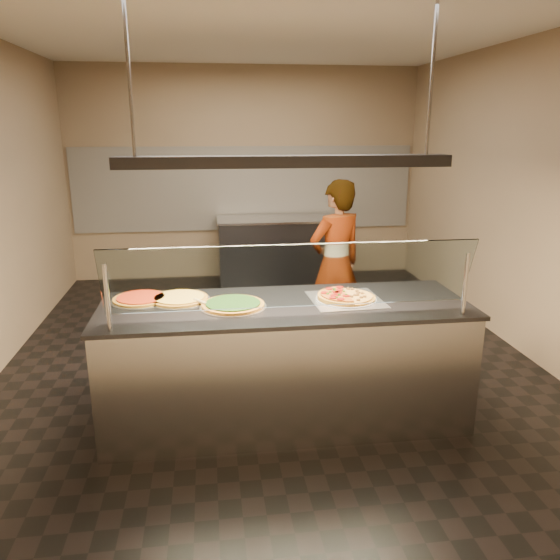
{
  "coord_description": "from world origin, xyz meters",
  "views": [
    {
      "loc": [
        -0.55,
        -5.0,
        2.19
      ],
      "look_at": [
        -0.01,
        -0.93,
        1.02
      ],
      "focal_mm": 35.0,
      "sensor_mm": 36.0,
      "label": 1
    }
  ],
  "objects": [
    {
      "name": "half_pizza_pepperoni",
      "position": [
        0.34,
        -1.22,
        0.96
      ],
      "size": [
        0.24,
        0.44,
        0.05
      ],
      "color": "brown",
      "rests_on": "perforated_tray"
    },
    {
      "name": "half_pizza_sausage",
      "position": [
        0.55,
        -1.21,
        0.96
      ],
      "size": [
        0.23,
        0.44,
        0.04
      ],
      "color": "brown",
      "rests_on": "perforated_tray"
    },
    {
      "name": "pizza_spinach",
      "position": [
        -0.4,
        -1.26,
        0.95
      ],
      "size": [
        0.48,
        0.48,
        0.03
      ],
      "color": "silver",
      "rests_on": "serving_counter"
    },
    {
      "name": "wall_right",
      "position": [
        2.51,
        0.0,
        1.5
      ],
      "size": [
        0.02,
        6.0,
        3.0
      ],
      "primitive_type": "cube",
      "color": "#957E60",
      "rests_on": "ground"
    },
    {
      "name": "perforated_tray",
      "position": [
        0.45,
        -1.22,
        0.94
      ],
      "size": [
        0.54,
        0.54,
        0.01
      ],
      "color": "silver",
      "rests_on": "serving_counter"
    },
    {
      "name": "sneeze_guard",
      "position": [
        -0.02,
        -1.59,
        1.23
      ],
      "size": [
        2.46,
        0.18,
        0.54
      ],
      "color": "#B7B7BC",
      "rests_on": "serving_counter"
    },
    {
      "name": "lamp_rod_left",
      "position": [
        -1.02,
        -1.25,
        2.5
      ],
      "size": [
        0.02,
        0.02,
        1.01
      ],
      "primitive_type": "cylinder",
      "color": "#B7B7BC",
      "rests_on": "ceiling"
    },
    {
      "name": "wall_back",
      "position": [
        0.0,
        3.01,
        1.5
      ],
      "size": [
        5.0,
        0.02,
        3.0
      ],
      "primitive_type": "cube",
      "color": "#957E60",
      "rests_on": "ground"
    },
    {
      "name": "pizza_spatula",
      "position": [
        -0.58,
        -1.22,
        0.96
      ],
      "size": [
        0.27,
        0.18,
        0.02
      ],
      "color": "#B7B7BC",
      "rests_on": "pizza_spinach"
    },
    {
      "name": "ceiling",
      "position": [
        0.0,
        0.0,
        3.01
      ],
      "size": [
        5.0,
        6.0,
        0.02
      ],
      "primitive_type": "cube",
      "color": "silver",
      "rests_on": "wall_back"
    },
    {
      "name": "prep_table",
      "position": [
        0.4,
        2.55,
        0.47
      ],
      "size": [
        1.68,
        0.74,
        0.93
      ],
      "color": "#2F2F34",
      "rests_on": "ground"
    },
    {
      "name": "tile_band",
      "position": [
        0.0,
        2.98,
        1.3
      ],
      "size": [
        4.9,
        0.02,
        1.2
      ],
      "primitive_type": "cube",
      "color": "silver",
      "rests_on": "wall_back"
    },
    {
      "name": "heat_lamp_housing",
      "position": [
        -0.02,
        -1.25,
        1.95
      ],
      "size": [
        2.3,
        0.18,
        0.08
      ],
      "primitive_type": "cube",
      "color": "#2F2F34",
      "rests_on": "ceiling"
    },
    {
      "name": "worker",
      "position": [
        0.7,
        0.21,
        0.84
      ],
      "size": [
        0.73,
        0.62,
        1.69
      ],
      "primitive_type": "imported",
      "rotation": [
        0.0,
        0.0,
        3.56
      ],
      "color": "#25212B",
      "rests_on": "ground"
    },
    {
      "name": "wall_front",
      "position": [
        0.0,
        -3.01,
        1.5
      ],
      "size": [
        5.0,
        0.02,
        3.0
      ],
      "primitive_type": "cube",
      "color": "#957E60",
      "rests_on": "ground"
    },
    {
      "name": "ground",
      "position": [
        0.0,
        0.0,
        -0.01
      ],
      "size": [
        5.0,
        6.0,
        0.02
      ],
      "primitive_type": "cube",
      "color": "black",
      "rests_on": "ground"
    },
    {
      "name": "lamp_rod_right",
      "position": [
        0.98,
        -1.25,
        2.5
      ],
      "size": [
        0.02,
        0.02,
        1.01
      ],
      "primitive_type": "cylinder",
      "color": "#B7B7BC",
      "rests_on": "ceiling"
    },
    {
      "name": "pizza_cheese",
      "position": [
        -0.79,
        -1.06,
        0.94
      ],
      "size": [
        0.45,
        0.45,
        0.03
      ],
      "color": "silver",
      "rests_on": "serving_counter"
    },
    {
      "name": "serving_counter",
      "position": [
        -0.02,
        -1.25,
        0.47
      ],
      "size": [
        2.7,
        0.94,
        0.93
      ],
      "color": "#B7B7BC",
      "rests_on": "ground"
    },
    {
      "name": "pizza_tomato",
      "position": [
        -1.08,
        -1.02,
        0.94
      ],
      "size": [
        0.43,
        0.43,
        0.03
      ],
      "color": "silver",
      "rests_on": "serving_counter"
    }
  ]
}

